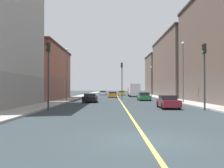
# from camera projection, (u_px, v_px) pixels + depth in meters

# --- Properties ---
(ground_plane) EXTENTS (400.00, 400.00, 0.00)m
(ground_plane) POSITION_uv_depth(u_px,v_px,m) (145.00, 139.00, 9.81)
(ground_plane) COLOR #293337
(ground_plane) RESTS_ON ground
(sidewalk_left) EXTENTS (2.89, 168.00, 0.15)m
(sidewalk_left) POSITION_uv_depth(u_px,v_px,m) (155.00, 97.00, 58.84)
(sidewalk_left) COLOR #9E9B93
(sidewalk_left) RESTS_ON ground
(sidewalk_right) EXTENTS (2.89, 168.00, 0.15)m
(sidewalk_right) POSITION_uv_depth(u_px,v_px,m) (79.00, 97.00, 58.77)
(sidewalk_right) COLOR #9E9B93
(sidewalk_right) RESTS_ON ground
(lane_center_stripe) EXTENTS (0.16, 154.00, 0.01)m
(lane_center_stripe) POSITION_uv_depth(u_px,v_px,m) (117.00, 97.00, 58.80)
(lane_center_stripe) COLOR #E5D14C
(lane_center_stripe) RESTS_ON ground
(building_left_mid) EXTENTS (11.71, 26.07, 14.42)m
(building_left_mid) POSITION_uv_depth(u_px,v_px,m) (185.00, 67.00, 59.14)
(building_left_mid) COLOR brown
(building_left_mid) RESTS_ON ground
(building_left_far) EXTENTS (11.71, 14.57, 12.91)m
(building_left_far) POSITION_uv_depth(u_px,v_px,m) (164.00, 75.00, 81.66)
(building_left_far) COLOR brown
(building_left_far) RESTS_ON ground
(building_right_midblock) EXTENTS (11.71, 18.95, 9.59)m
(building_right_midblock) POSITION_uv_depth(u_px,v_px,m) (30.00, 73.00, 45.11)
(building_right_midblock) COLOR brown
(building_right_midblock) RESTS_ON ground
(traffic_light_left_near) EXTENTS (0.40, 0.32, 6.16)m
(traffic_light_left_near) POSITION_uv_depth(u_px,v_px,m) (203.00, 67.00, 22.95)
(traffic_light_left_near) COLOR #2D2D2D
(traffic_light_left_near) RESTS_ON ground
(traffic_light_right_near) EXTENTS (0.40, 0.32, 6.29)m
(traffic_light_right_near) POSITION_uv_depth(u_px,v_px,m) (47.00, 66.00, 22.90)
(traffic_light_right_near) COLOR #2D2D2D
(traffic_light_right_near) RESTS_ON ground
(traffic_light_median_far) EXTENTS (0.40, 0.32, 6.82)m
(traffic_light_median_far) POSITION_uv_depth(u_px,v_px,m) (121.00, 76.00, 45.96)
(traffic_light_median_far) COLOR #2D2D2D
(traffic_light_median_far) RESTS_ON ground
(street_lamp_left_near) EXTENTS (0.36, 0.36, 8.16)m
(street_lamp_left_near) POSITION_uv_depth(u_px,v_px,m) (182.00, 66.00, 33.34)
(street_lamp_left_near) COLOR #4C4C51
(street_lamp_left_near) RESTS_ON ground
(street_lamp_right_near) EXTENTS (0.36, 0.36, 7.99)m
(street_lamp_right_near) POSITION_uv_depth(u_px,v_px,m) (66.00, 69.00, 37.66)
(street_lamp_right_near) COLOR #4C4C51
(street_lamp_right_near) RESTS_ON ground
(street_lamp_left_far) EXTENTS (0.36, 0.36, 7.27)m
(street_lamp_left_far) POSITION_uv_depth(u_px,v_px,m) (150.00, 78.00, 60.33)
(street_lamp_left_far) COLOR #4C4C51
(street_lamp_left_far) RESTS_ON ground
(car_orange) EXTENTS (1.90, 4.61, 1.29)m
(car_orange) POSITION_uv_depth(u_px,v_px,m) (112.00, 95.00, 54.57)
(car_orange) COLOR orange
(car_orange) RESTS_ON ground
(car_black) EXTENTS (1.92, 4.45, 1.31)m
(car_black) POSITION_uv_depth(u_px,v_px,m) (89.00, 98.00, 35.72)
(car_black) COLOR black
(car_black) RESTS_ON ground
(car_yellow) EXTENTS (1.95, 4.07, 1.31)m
(car_yellow) POSITION_uv_depth(u_px,v_px,m) (121.00, 93.00, 72.34)
(car_yellow) COLOR gold
(car_yellow) RESTS_ON ground
(car_maroon) EXTENTS (1.90, 4.45, 1.32)m
(car_maroon) POSITION_uv_depth(u_px,v_px,m) (167.00, 102.00, 25.09)
(car_maroon) COLOR maroon
(car_maroon) RESTS_ON ground
(car_silver) EXTENTS (1.99, 4.44, 1.31)m
(car_silver) POSITION_uv_depth(u_px,v_px,m) (102.00, 93.00, 74.62)
(car_silver) COLOR silver
(car_silver) RESTS_ON ground
(car_green) EXTENTS (1.91, 4.45, 1.37)m
(car_green) POSITION_uv_depth(u_px,v_px,m) (143.00, 96.00, 41.23)
(car_green) COLOR #1E6B38
(car_green) RESTS_ON ground
(box_truck) EXTENTS (2.49, 7.92, 3.09)m
(box_truck) POSITION_uv_depth(u_px,v_px,m) (133.00, 90.00, 59.93)
(box_truck) COLOR maroon
(box_truck) RESTS_ON ground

